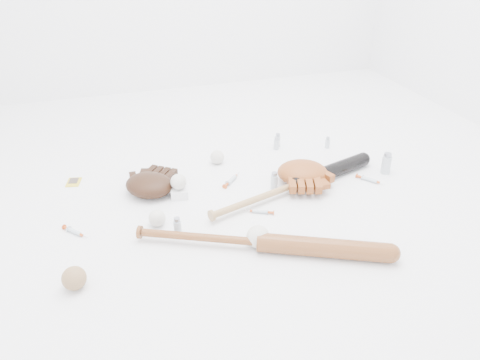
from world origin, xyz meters
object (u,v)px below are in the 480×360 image
object	(u,v)px
bat_dark	(295,185)
glove_dark	(149,185)
pedestal	(179,193)
bat_wood	(260,242)

from	to	relation	value
bat_dark	glove_dark	world-z (taller)	glove_dark
bat_dark	pedestal	xyz separation A→B (m)	(-0.48, 0.11, -0.01)
bat_dark	pedestal	distance (m)	0.49
bat_dark	glove_dark	bearing A→B (deg)	147.35
glove_dark	bat_wood	bearing A→B (deg)	-20.74
bat_wood	bat_dark	bearing A→B (deg)	75.97
glove_dark	pedestal	size ratio (longest dim) A/B	3.50
glove_dark	pedestal	xyz separation A→B (m)	(0.12, -0.06, -0.03)
bat_wood	glove_dark	size ratio (longest dim) A/B	3.84
bat_dark	pedestal	world-z (taller)	bat_dark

